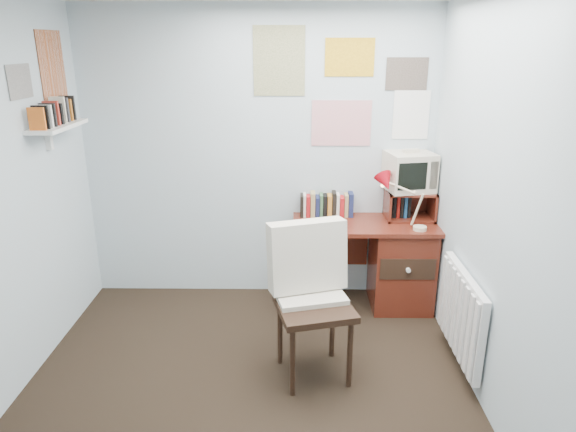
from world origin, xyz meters
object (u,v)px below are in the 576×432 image
desk (394,261)px  desk_lamp (422,207)px  tv_riser (410,205)px  crt_tv (409,170)px  desk_chair (314,308)px  wall_shelf (58,126)px  radiator (462,314)px

desk → desk_lamp: bearing=-50.1°
desk → tv_riser: (0.12, 0.11, 0.48)m
crt_tv → desk_lamp: bearing=-91.9°
desk_chair → wall_shelf: (-1.84, 0.65, 1.11)m
desk → wall_shelf: (-2.57, -0.38, 1.21)m
crt_tv → wall_shelf: bearing=179.8°
desk → desk_chair: (-0.73, -1.03, 0.11)m
crt_tv → radiator: crt_tv is taller
tv_riser → crt_tv: size_ratio=1.09×
desk_chair → desk: bearing=40.4°
wall_shelf → radiator: bearing=-10.9°
desk_chair → crt_tv: size_ratio=2.80×
crt_tv → wall_shelf: size_ratio=0.59×
desk → wall_shelf: wall_shelf is taller
radiator → wall_shelf: size_ratio=1.29×
desk_chair → crt_tv: (0.83, 1.16, 0.67)m
radiator → tv_riser: bearing=99.3°
radiator → wall_shelf: (-2.86, 0.55, 1.20)m
desk_chair → tv_riser: size_ratio=2.57×
crt_tv → wall_shelf: (-2.67, -0.51, 0.44)m
desk → crt_tv: size_ratio=3.26×
desk → desk_chair: 1.26m
desk_chair → radiator: 1.03m
desk_lamp → wall_shelf: 2.81m
desk_lamp → crt_tv: (-0.05, 0.31, 0.23)m
wall_shelf → desk_lamp: bearing=4.3°
radiator → crt_tv: bearing=100.2°
desk_lamp → wall_shelf: wall_shelf is taller
tv_riser → radiator: bearing=-80.7°
tv_riser → wall_shelf: bearing=-169.7°
desk → radiator: bearing=-72.8°
tv_riser → radiator: 1.15m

